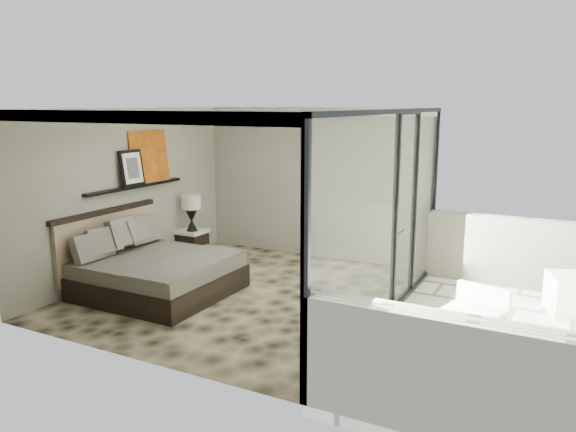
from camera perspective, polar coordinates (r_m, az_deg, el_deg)
The scene contains 14 objects.
floor at distance 8.74m, azimuth -4.50°, elevation -7.85°, with size 5.00×5.00×0.00m, color black.
ceiling at distance 8.25m, azimuth -4.80°, elevation 10.78°, with size 4.50×5.00×0.02m, color silver.
back_wall at distance 10.54m, azimuth 2.62°, elevation 3.34°, with size 4.50×0.02×2.80m, color gray.
left_wall at distance 9.75m, azimuth -15.84°, elevation 2.27°, with size 0.02×5.00×2.80m, color gray.
glass_wall at distance 7.44m, azimuth 10.16°, elevation -0.21°, with size 0.08×5.00×2.80m, color white.
terrace_slab at distance 7.58m, azimuth 20.86°, elevation -12.15°, with size 3.00×5.00×0.12m, color beige.
picture_ledge at distance 9.77m, azimuth -15.22°, elevation 2.91°, with size 0.12×2.20×0.05m, color black.
bed at distance 8.91m, azimuth -13.51°, elevation -5.43°, with size 2.11×2.05×1.17m.
nightstand at distance 10.83m, azimuth -9.69°, elevation -2.80°, with size 0.50×0.50×0.50m, color black.
table_lamp at distance 10.61m, azimuth -9.80°, elevation 0.78°, with size 0.37×0.37×0.68m.
abstract_canvas at distance 10.00m, azimuth -13.93°, elevation 5.91°, with size 0.04×0.90×0.90m, color #A8480E.
framed_print at distance 9.62m, azimuth -15.57°, elevation 4.72°, with size 0.03×0.50×0.60m, color black.
ottoman at distance 8.75m, azimuth 26.77°, elevation -7.11°, with size 0.56×0.56×0.56m, color white.
lounger at distance 7.32m, azimuth 17.16°, elevation -10.78°, with size 1.05×1.56×0.56m.
Camera 1 is at (4.43, -6.96, 2.87)m, focal length 35.00 mm.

